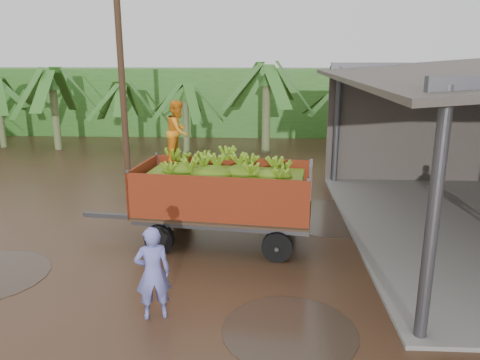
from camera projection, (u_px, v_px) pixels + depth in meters
The scene contains 6 objects.
ground at pixel (147, 242), 11.27m from camera, with size 100.00×100.00×0.00m, color black.
hedge_north at pixel (178, 101), 26.31m from camera, with size 22.00×3.00×3.60m, color #2D661E.
banana_trailer at pixel (223, 193), 10.98m from camera, with size 5.73×2.45×3.35m.
man_blue at pixel (153, 273), 7.88m from camera, with size 0.60×0.40×1.66m, color #7377D2.
utility_pole at pixel (121, 68), 17.09m from camera, with size 1.20×0.24×7.65m.
banana_plants at pixel (30, 128), 16.78m from camera, with size 24.20×19.99×4.28m.
Camera 1 is at (2.76, -10.35, 4.41)m, focal length 35.00 mm.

